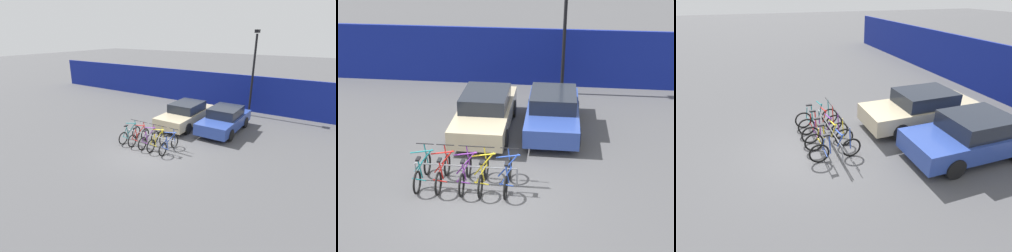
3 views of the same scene
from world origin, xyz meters
TOP-DOWN VIEW (x-y plane):
  - ground_plane at (0.00, 0.00)m, footprint 120.00×120.00m
  - hoarding_wall at (0.00, 9.50)m, footprint 36.00×0.16m
  - bike_rack at (-0.57, 0.68)m, footprint 2.99×0.04m
  - bicycle_teal at (-1.79, 0.53)m, footprint 0.68×1.71m
  - bicycle_red at (-1.19, 0.53)m, footprint 0.68×1.71m
  - bicycle_purple at (-0.55, 0.53)m, footprint 0.68×1.71m
  - bicycle_yellow at (-0.03, 0.53)m, footprint 0.68×1.71m
  - bicycle_blue at (0.66, 0.53)m, footprint 0.68×1.71m
  - car_beige at (-0.59, 4.42)m, footprint 1.91×4.57m
  - car_blue at (1.79, 4.70)m, footprint 1.91×4.30m
  - lamp_post at (2.09, 8.50)m, footprint 0.24×0.44m

SIDE VIEW (x-z plane):
  - ground_plane at x=0.00m, z-range 0.00..0.00m
  - bicycle_teal at x=-1.79m, z-range -0.15..0.90m
  - bicycle_red at x=-1.19m, z-range -0.15..0.90m
  - bicycle_purple at x=-0.55m, z-range -0.15..0.90m
  - bicycle_yellow at x=-0.03m, z-range -0.15..0.90m
  - bicycle_blue at x=0.66m, z-range -0.15..0.90m
  - bike_rack at x=-0.57m, z-range 0.19..0.76m
  - car_blue at x=1.79m, z-range -0.01..1.39m
  - car_beige at x=-0.59m, z-range -0.01..1.39m
  - hoarding_wall at x=0.00m, z-range 0.00..2.57m
  - lamp_post at x=2.09m, z-range 0.35..5.94m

